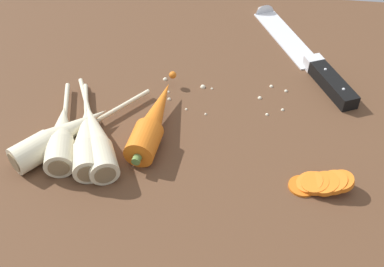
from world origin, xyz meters
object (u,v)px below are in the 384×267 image
parsnip_front (96,138)px  parsnip_mid_right (62,136)px  carrot_slice_stack (321,183)px  chefs_knife (297,47)px  parsnip_back (87,139)px  parsnip_mid_left (63,135)px  whole_carrot (153,120)px

parsnip_front → parsnip_mid_right: same height
parsnip_front → carrot_slice_stack: bearing=-6.0°
chefs_knife → carrot_slice_stack: size_ratio=3.95×
parsnip_mid_right → parsnip_back: bearing=-3.5°
parsnip_front → carrot_slice_stack: parsnip_front is taller
parsnip_front → parsnip_mid_left: size_ratio=1.07×
whole_carrot → parsnip_back: (-8.44, -5.09, -0.12)cm
parsnip_mid_right → parsnip_back: (3.73, -0.23, -0.00)cm
parsnip_front → whole_carrot: bearing=32.1°
whole_carrot → carrot_slice_stack: (23.67, -7.86, -1.14)cm
parsnip_mid_right → carrot_slice_stack: parsnip_mid_right is taller
whole_carrot → parsnip_mid_left: bearing=-158.6°
chefs_knife → parsnip_front: (-28.69, -29.32, 1.33)cm
parsnip_front → parsnip_mid_right: bearing=-176.8°
whole_carrot → parsnip_front: whole_carrot is taller
parsnip_front → carrot_slice_stack: (30.99, -3.27, -1.02)cm
chefs_knife → parsnip_mid_right: size_ratio=1.70×
parsnip_mid_left → carrot_slice_stack: (35.71, -3.15, -1.02)cm
parsnip_back → carrot_slice_stack: bearing=-4.9°
parsnip_mid_left → parsnip_front: bearing=1.4°
parsnip_back → carrot_slice_stack: parsnip_back is taller
chefs_knife → parsnip_front: parsnip_front is taller
chefs_knife → parsnip_front: 41.04cm
parsnip_mid_right → carrot_slice_stack: size_ratio=2.33×
carrot_slice_stack → parsnip_front: bearing=174.0°
parsnip_back → chefs_knife: bearing=45.0°
chefs_knife → parsnip_back: bearing=-135.0°
parsnip_front → chefs_knife: bearing=45.6°
parsnip_front → parsnip_back: 1.22cm
chefs_knife → parsnip_back: 42.17cm
parsnip_mid_left → parsnip_mid_right: (-0.12, -0.15, 0.00)cm
whole_carrot → parsnip_front: bearing=-147.9°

